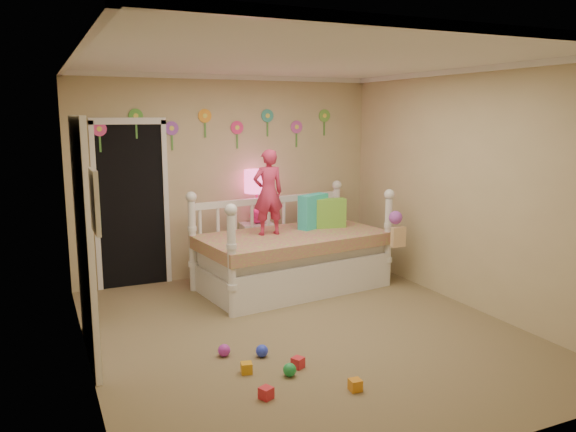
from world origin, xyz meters
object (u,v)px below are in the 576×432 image
child (268,192)px  table_lamp (257,188)px  nightstand (257,249)px  daybed (292,239)px

child → table_lamp: bearing=-97.7°
nightstand → table_lamp: 0.82m
nightstand → table_lamp: table_lamp is taller
daybed → nightstand: (-0.17, 0.72, -0.27)m
daybed → table_lamp: 0.92m
table_lamp → nightstand: bearing=97.1°
daybed → table_lamp: size_ratio=3.21×
daybed → table_lamp: table_lamp is taller
table_lamp → child: bearing=-99.6°
nightstand → table_lamp: bearing=-77.6°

